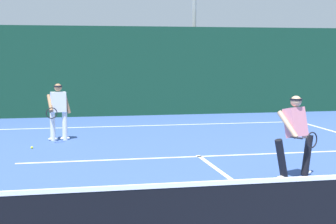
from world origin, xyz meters
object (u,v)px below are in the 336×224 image
player_far (58,109)px  light_pole (194,11)px  tennis_ball (32,148)px  player_near (296,133)px

player_far → light_pole: light_pole is taller
tennis_ball → light_pole: (6.20, 8.35, 4.04)m
player_near → light_pole: bearing=-121.9°
player_far → tennis_ball: bearing=52.1°
player_near → player_far: 6.93m
tennis_ball → light_pole: size_ratio=0.01×
player_near → light_pole: (1.21, 12.54, 3.23)m
tennis_ball → light_pole: 11.15m
player_near → light_pole: 13.00m
player_near → light_pole: light_pole is taller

